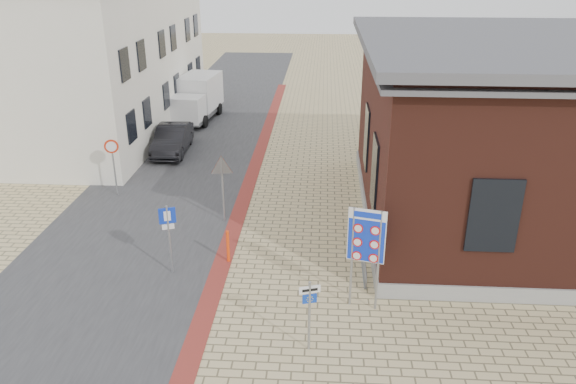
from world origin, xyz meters
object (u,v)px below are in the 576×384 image
(sedan, at_px, (172,139))
(box_truck, at_px, (197,98))
(bollard, at_px, (228,246))
(essen_sign, at_px, (309,306))
(parking_sign, at_px, (168,228))
(border_sign, at_px, (366,238))

(sedan, bearing_deg, box_truck, 87.58)
(bollard, bearing_deg, essen_sign, -56.93)
(sedan, xyz_separation_m, box_truck, (-0.04, 6.21, 0.65))
(sedan, distance_m, parking_sign, 12.06)
(essen_sign, xyz_separation_m, parking_sign, (-4.50, 3.50, 0.28))
(border_sign, bearing_deg, sedan, 138.69)
(box_truck, bearing_deg, border_sign, -58.79)
(border_sign, distance_m, bollard, 5.16)
(box_truck, height_order, bollard, box_truck)
(sedan, distance_m, essen_sign, 16.90)
(sedan, bearing_deg, essen_sign, -66.59)
(sedan, height_order, parking_sign, parking_sign)
(sedan, distance_m, border_sign, 15.99)
(box_truck, xyz_separation_m, bollard, (4.68, -17.07, -0.78))
(parking_sign, relative_size, bollard, 2.06)
(box_truck, distance_m, essen_sign, 22.64)
(sedan, bearing_deg, bollard, -69.59)
(border_sign, bearing_deg, essen_sign, -112.38)
(box_truck, relative_size, border_sign, 1.67)
(parking_sign, xyz_separation_m, bollard, (1.70, 0.80, -1.02))
(sedan, bearing_deg, parking_sign, -78.57)
(sedan, xyz_separation_m, bollard, (4.65, -10.86, -0.13))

